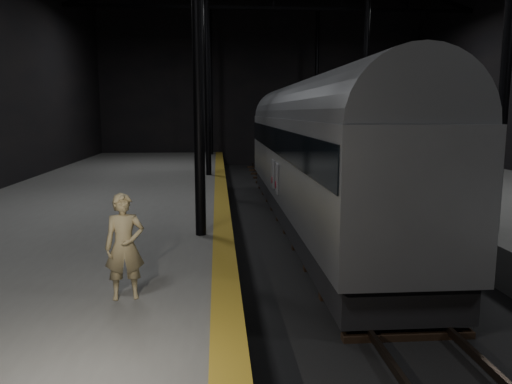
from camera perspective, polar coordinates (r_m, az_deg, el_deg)
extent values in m
plane|color=black|center=(17.00, 7.15, -4.63)|extent=(44.00, 44.00, 0.00)
cube|color=#545451|center=(17.06, -18.38, -3.26)|extent=(9.00, 43.80, 1.00)
cube|color=olive|center=(16.45, -3.95, -1.46)|extent=(0.50, 43.80, 0.01)
cube|color=#3F3328|center=(16.83, 4.75, -4.13)|extent=(0.08, 43.00, 0.14)
cube|color=#3F3328|center=(17.12, 9.53, -4.01)|extent=(0.08, 43.00, 0.14)
cube|color=black|center=(16.98, 7.15, -4.43)|extent=(2.40, 42.00, 0.12)
cylinder|color=black|center=(12.34, -6.72, 18.30)|extent=(0.26, 0.26, 10.00)
cylinder|color=black|center=(14.26, 26.94, 16.15)|extent=(0.26, 0.26, 10.00)
cylinder|color=black|center=(24.25, -5.60, 13.76)|extent=(0.26, 0.26, 10.00)
cylinder|color=black|center=(25.29, 12.40, 13.40)|extent=(0.26, 0.26, 10.00)
cylinder|color=black|center=(36.23, -5.22, 12.22)|extent=(0.26, 0.26, 10.00)
cylinder|color=black|center=(36.93, 6.93, 12.13)|extent=(0.26, 0.26, 10.00)
cube|color=black|center=(30.94, 2.03, 20.26)|extent=(23.60, 0.15, 0.18)
cube|color=#9D9FA5|center=(17.71, 6.57, 3.83)|extent=(2.73, 18.86, 2.83)
cube|color=black|center=(17.96, 6.46, -1.81)|extent=(2.50, 18.48, 0.80)
cube|color=black|center=(17.66, 6.61, 5.96)|extent=(2.79, 18.58, 0.85)
cylinder|color=slate|center=(17.64, 6.65, 8.41)|extent=(2.68, 18.67, 2.68)
cube|color=black|center=(11.83, 12.52, -9.51)|extent=(1.70, 2.07, 0.33)
cube|color=black|center=(24.44, 3.55, 0.31)|extent=(1.70, 2.07, 0.33)
cube|color=silver|center=(16.63, 2.41, 1.58)|extent=(0.04, 0.71, 0.99)
cube|color=silver|center=(17.74, 1.98, 2.06)|extent=(0.04, 0.71, 0.99)
cylinder|color=maroon|center=(16.83, 2.27, 0.86)|extent=(0.03, 0.25, 0.25)
cylinder|color=maroon|center=(17.94, 1.85, 1.37)|extent=(0.03, 0.25, 0.25)
imported|color=#9B895F|center=(8.38, -14.78, -6.04)|extent=(0.70, 0.52, 1.74)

